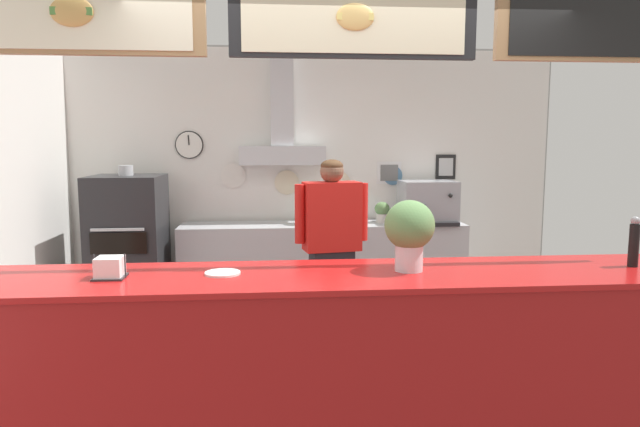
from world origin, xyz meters
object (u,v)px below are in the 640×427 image
at_px(condiment_plate, 223,273).
at_px(napkin_holder, 110,268).
at_px(potted_basil, 382,211).
at_px(basil_vase, 409,231).
at_px(shop_worker, 332,253).
at_px(potted_oregano, 309,208).
at_px(pizza_oven, 129,248).
at_px(espresso_machine, 428,202).
at_px(pepper_grinder, 634,242).

bearing_deg(condiment_plate, napkin_holder, -176.42).
bearing_deg(condiment_plate, potted_basil, 63.30).
height_order(napkin_holder, basil_vase, basil_vase).
xyz_separation_m(napkin_holder, basil_vase, (1.61, 0.03, 0.17)).
bearing_deg(napkin_holder, condiment_plate, 3.58).
xyz_separation_m(shop_worker, potted_basil, (0.70, 1.43, 0.15)).
relative_size(napkin_holder, condiment_plate, 0.86).
bearing_deg(basil_vase, potted_oregano, 97.36).
relative_size(potted_oregano, napkin_holder, 1.82).
bearing_deg(pizza_oven, espresso_machine, 4.52).
bearing_deg(shop_worker, napkin_holder, 38.18).
xyz_separation_m(napkin_holder, pepper_grinder, (2.91, 0.02, 0.09)).
bearing_deg(potted_basil, espresso_machine, -6.35).
height_order(pizza_oven, potted_oregano, pizza_oven).
height_order(pizza_oven, condiment_plate, pizza_oven).
height_order(espresso_machine, napkin_holder, espresso_machine).
xyz_separation_m(pizza_oven, condiment_plate, (1.14, -2.58, 0.33)).
distance_m(potted_oregano, condiment_plate, 2.91).
relative_size(shop_worker, potted_basil, 7.26).
distance_m(pizza_oven, napkin_holder, 2.71).
bearing_deg(potted_basil, napkin_holder, -124.84).
relative_size(napkin_holder, basil_vase, 0.42).
height_order(potted_oregano, napkin_holder, potted_oregano).
bearing_deg(shop_worker, basil_vase, 90.83).
xyz_separation_m(potted_basil, pepper_grinder, (0.88, -2.90, 0.17)).
distance_m(pizza_oven, potted_basil, 2.62).
relative_size(napkin_holder, pepper_grinder, 0.57).
distance_m(potted_basil, pepper_grinder, 3.03).
relative_size(potted_basil, potted_oregano, 0.74).
distance_m(potted_basil, basil_vase, 2.93).
relative_size(pizza_oven, basil_vase, 3.88).
height_order(shop_worker, condiment_plate, shop_worker).
bearing_deg(pepper_grinder, potted_oregano, 120.42).
distance_m(shop_worker, pepper_grinder, 2.18).
xyz_separation_m(shop_worker, potted_oregano, (-0.09, 1.39, 0.20)).
bearing_deg(pizza_oven, pepper_grinder, -36.83).
distance_m(napkin_holder, pepper_grinder, 2.91).
distance_m(shop_worker, potted_oregano, 1.41).
distance_m(espresso_machine, basil_vase, 2.98).
distance_m(pizza_oven, pepper_grinder, 4.36).
distance_m(pepper_grinder, condiment_plate, 2.34).
height_order(napkin_holder, pepper_grinder, pepper_grinder).
height_order(condiment_plate, basil_vase, basil_vase).
bearing_deg(shop_worker, potted_basil, -125.80).
relative_size(potted_basil, condiment_plate, 1.16).
distance_m(potted_oregano, napkin_holder, 3.13).
relative_size(shop_worker, pepper_grinder, 5.56).
distance_m(shop_worker, napkin_holder, 2.01).
bearing_deg(pepper_grinder, napkin_holder, -179.57).
relative_size(condiment_plate, basil_vase, 0.49).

